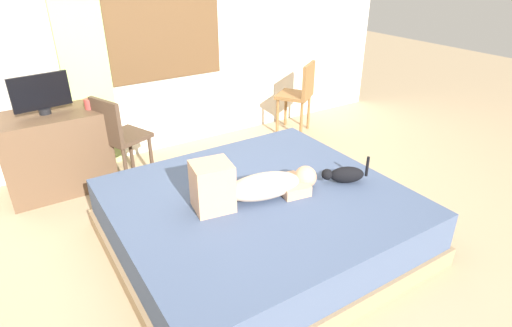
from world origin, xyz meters
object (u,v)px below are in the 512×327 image
cat (345,175)px  tv_monitor (41,94)px  bed (259,221)px  chair_spare (300,92)px  person_lying (251,185)px  cup (89,104)px  desk (57,152)px  chair_by_desk (118,134)px

cat → tv_monitor: 2.64m
bed → chair_spare: 2.32m
bed → person_lying: size_ratio=2.19×
tv_monitor → cup: bearing=-11.0°
tv_monitor → chair_spare: 2.78m
bed → desk: size_ratio=2.29×
person_lying → cup: cup is taller
cup → bed: bearing=-65.8°
person_lying → cup: bearing=112.0°
person_lying → chair_by_desk: chair_by_desk is taller
cat → tv_monitor: size_ratio=0.68×
desk → chair_spare: (2.73, -0.11, 0.14)m
person_lying → cat: size_ratio=2.90×
bed → chair_spare: size_ratio=2.40×
bed → cat: size_ratio=6.34×
chair_by_desk → chair_spare: (2.21, 0.12, 0.00)m
tv_monitor → chair_spare: (2.74, -0.11, -0.41)m
cat → chair_by_desk: chair_by_desk is taller
cat → chair_spare: 2.05m
chair_spare → cat: bearing=-118.5°
desk → person_lying: bearing=-59.7°
bed → tv_monitor: tv_monitor is taller
person_lying → chair_spare: 2.36m
tv_monitor → chair_by_desk: bearing=-23.2°
tv_monitor → bed: bearing=-57.4°
person_lying → desk: size_ratio=1.05×
person_lying → desk: 2.02m
bed → desk: desk is taller
tv_monitor → chair_spare: size_ratio=0.56×
desk → cup: (0.34, -0.07, 0.42)m
desk → cup: size_ratio=9.75×
chair_spare → cup: bearing=179.0°
cup → person_lying: bearing=-68.0°
person_lying → cat: person_lying is taller
tv_monitor → chair_spare: tv_monitor is taller
chair_by_desk → cat: bearing=-53.9°
cup → chair_by_desk: bearing=-42.4°
desk → chair_by_desk: size_ratio=1.05×
bed → chair_by_desk: chair_by_desk is taller
cup → chair_spare: size_ratio=0.11×
person_lying → bed: bearing=5.5°
chair_spare → person_lying: bearing=-136.3°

